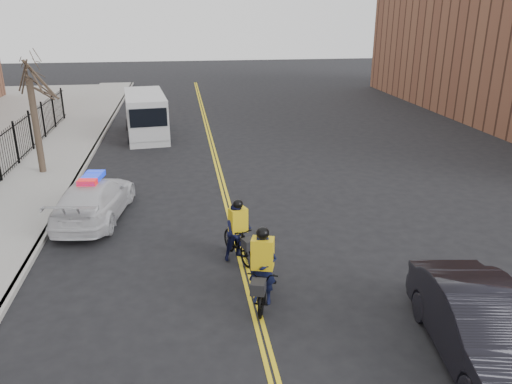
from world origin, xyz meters
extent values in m
plane|color=black|center=(0.00, 0.00, 0.00)|extent=(120.00, 120.00, 0.00)
cube|color=yellow|center=(-0.08, 8.00, 0.01)|extent=(0.10, 60.00, 0.01)
cube|color=yellow|center=(0.08, 8.00, 0.01)|extent=(0.10, 60.00, 0.01)
cube|color=gray|center=(-7.50, 8.00, 0.07)|extent=(3.00, 60.00, 0.15)
cube|color=gray|center=(-6.00, 8.00, 0.07)|extent=(0.20, 60.00, 0.15)
cylinder|color=#362A20|center=(-7.60, 10.00, 2.15)|extent=(0.28, 0.28, 4.00)
imported|color=silver|center=(-4.62, 4.70, 0.70)|extent=(2.60, 5.02, 1.39)
cube|color=#0C26CC|center=(-4.62, 4.70, 1.47)|extent=(0.75, 1.34, 0.16)
imported|color=black|center=(4.21, -4.17, 0.78)|extent=(2.30, 4.93, 1.56)
cube|color=silver|center=(-3.50, 16.57, 1.20)|extent=(2.69, 5.81, 2.39)
cube|color=silver|center=(-3.23, 14.14, 0.99)|extent=(2.11, 1.05, 1.25)
cube|color=black|center=(-3.18, 13.73, 1.61)|extent=(1.87, 0.31, 0.94)
cylinder|color=black|center=(-4.30, 14.80, 0.36)|extent=(0.34, 0.75, 0.73)
cylinder|color=black|center=(-2.33, 15.02, 0.36)|extent=(0.34, 0.75, 0.73)
cylinder|color=black|center=(-4.67, 18.11, 0.36)|extent=(0.34, 0.75, 0.73)
cylinder|color=black|center=(-2.70, 18.33, 0.36)|extent=(0.34, 0.75, 0.73)
imported|color=black|center=(0.22, -1.31, 0.54)|extent=(1.29, 2.17, 1.08)
imported|color=black|center=(0.22, -1.31, 0.92)|extent=(0.77, 0.62, 1.84)
cube|color=yellow|center=(0.22, -1.31, 1.33)|extent=(0.61, 0.50, 0.77)
sphere|color=black|center=(0.22, -1.31, 1.85)|extent=(0.31, 0.31, 0.31)
cube|color=black|center=(0.01, -2.00, 0.84)|extent=(0.43, 0.46, 0.29)
imported|color=black|center=(-0.10, 1.00, 0.55)|extent=(1.08, 1.89, 1.09)
imported|color=black|center=(-0.10, 1.00, 0.85)|extent=(0.99, 0.87, 1.69)
cube|color=yellow|center=(-0.10, 1.00, 1.22)|extent=(0.56, 0.47, 0.71)
sphere|color=black|center=(-0.10, 1.00, 1.70)|extent=(0.28, 0.28, 0.28)
cube|color=black|center=(0.12, 0.38, 0.77)|extent=(0.40, 0.43, 0.26)
camera|label=1|loc=(-1.52, -11.80, 6.81)|focal=35.00mm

